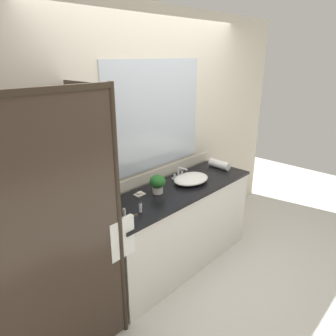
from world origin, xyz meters
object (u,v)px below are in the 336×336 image
faucet (179,174)px  soap_dish (140,194)px  sink_basin (191,179)px  amenity_bottle_conditioner (114,206)px  amenity_bottle_body_wash (124,214)px  rolled_towel_near_edge (219,164)px  potted_plant (158,183)px  amenity_bottle_lotion (140,207)px

faucet → soap_dish: 0.58m
sink_basin → amenity_bottle_conditioner: 0.95m
sink_basin → amenity_bottle_body_wash: (-0.98, -0.11, 0.01)m
sink_basin → faucet: size_ratio=2.42×
amenity_bottle_body_wash → soap_dish: bearing=33.5°
amenity_bottle_conditioner → rolled_towel_near_edge: 1.51m
sink_basin → soap_dish: 0.60m
faucet → soap_dish: size_ratio=1.70×
potted_plant → soap_dish: bearing=149.3°
faucet → amenity_bottle_lotion: bearing=-161.2°
rolled_towel_near_edge → sink_basin: bearing=-176.4°
faucet → amenity_bottle_body_wash: bearing=-164.2°
potted_plant → soap_dish: potted_plant is taller
amenity_bottle_lotion → amenity_bottle_conditioner: bearing=131.3°
sink_basin → amenity_bottle_lotion: bearing=-172.6°
potted_plant → amenity_bottle_lotion: size_ratio=1.94×
amenity_bottle_body_wash → potted_plant: bearing=17.4°
amenity_bottle_conditioner → potted_plant: bearing=0.4°
sink_basin → amenity_bottle_conditioner: size_ratio=4.14×
sink_basin → soap_dish: size_ratio=4.12×
rolled_towel_near_edge → faucet: bearing=166.5°
amenity_bottle_conditioner → amenity_bottle_body_wash: (-0.03, -0.17, -0.00)m
potted_plant → amenity_bottle_lotion: (-0.37, -0.17, -0.06)m
potted_plant → amenity_bottle_body_wash: bearing=-162.6°
amenity_bottle_conditioner → rolled_towel_near_edge: size_ratio=0.39×
potted_plant → faucet: bearing=13.8°
sink_basin → amenity_bottle_lotion: (-0.80, -0.10, 0.01)m
faucet → rolled_towel_near_edge: size_ratio=0.66×
potted_plant → soap_dish: 0.20m
sink_basin → potted_plant: potted_plant is taller
amenity_bottle_lotion → amenity_bottle_conditioner: amenity_bottle_conditioner is taller
faucet → rolled_towel_near_edge: faucet is taller
faucet → potted_plant: (-0.43, -0.10, 0.06)m
sink_basin → amenity_bottle_lotion: amenity_bottle_lotion is taller
amenity_bottle_conditioner → amenity_bottle_body_wash: size_ratio=1.00×
soap_dish → potted_plant: bearing=-30.7°
soap_dish → amenity_bottle_lotion: (-0.22, -0.26, 0.03)m
amenity_bottle_body_wash → rolled_towel_near_edge: size_ratio=0.39×
amenity_bottle_conditioner → amenity_bottle_body_wash: 0.17m
sink_basin → amenity_bottle_body_wash: bearing=-173.7°
faucet → amenity_bottle_body_wash: 1.02m
amenity_bottle_conditioner → rolled_towel_near_edge: bearing=-1.0°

